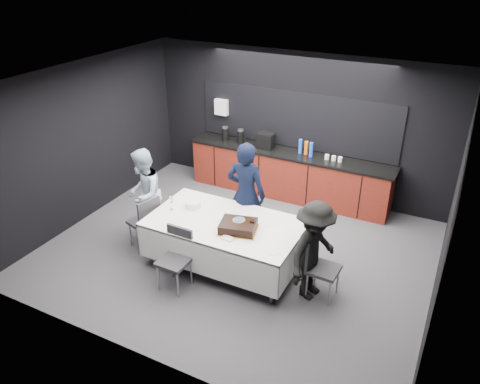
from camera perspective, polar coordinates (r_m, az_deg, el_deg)
name	(u,v)px	position (r m, az deg, el deg)	size (l,w,h in m)	color
ground	(237,251)	(7.76, -0.34, -7.20)	(6.00, 6.00, 0.00)	#434248
room_shell	(237,146)	(6.88, -0.38, 5.64)	(6.04, 5.04, 2.82)	white
kitchenette	(288,170)	(9.27, 5.84, 2.63)	(4.10, 0.64, 2.05)	#5B160E
party_table	(225,229)	(7.11, -1.82, -4.59)	(2.32, 1.32, 0.78)	#99999E
cake_assembly	(238,226)	(6.80, -0.22, -4.19)	(0.64, 0.57, 0.17)	gold
plate_stack	(193,204)	(7.44, -5.77, -1.49)	(0.25, 0.25, 0.10)	white
loose_plate_near	(194,228)	(6.92, -5.67, -4.34)	(0.21, 0.21, 0.01)	white
loose_plate_right_a	(271,224)	(7.00, 3.83, -3.86)	(0.20, 0.20, 0.01)	white
loose_plate_right_b	(273,251)	(6.41, 4.09, -7.15)	(0.21, 0.21, 0.01)	white
loose_plate_far	(238,210)	(7.34, -0.27, -2.17)	(0.19, 0.19, 0.01)	white
fork_pile	(228,238)	(6.63, -1.53, -5.67)	(0.17, 0.11, 0.03)	white
champagne_flute	(171,201)	(7.36, -8.40, -1.04)	(0.06, 0.06, 0.22)	white
chair_left	(146,219)	(7.73, -11.37, -3.26)	(0.52, 0.52, 0.92)	#2B2B30
chair_right	(319,263)	(6.68, 9.57, -8.51)	(0.44, 0.44, 0.92)	#2B2B30
chair_near	(177,254)	(6.83, -7.74, -7.47)	(0.43, 0.43, 0.92)	#2B2B30
person_center	(246,194)	(7.55, 0.75, -0.29)	(0.65, 0.43, 1.80)	black
person_left	(144,194)	(7.97, -11.63, -0.24)	(0.76, 0.59, 1.57)	#A2BACC
person_right	(314,251)	(6.52, 9.00, -7.13)	(0.97, 0.56, 1.50)	black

